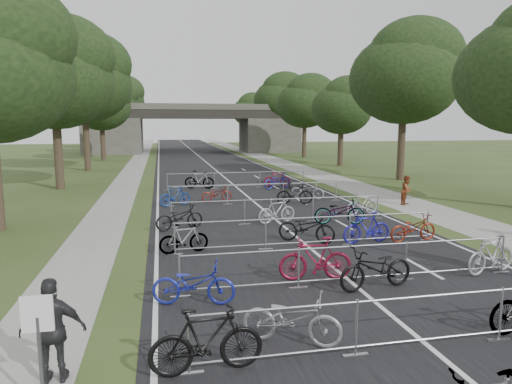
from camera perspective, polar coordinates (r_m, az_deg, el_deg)
The scene contains 47 objects.
road at distance 54.19m, azimuth -6.56°, elevation 3.98°, with size 11.00×140.00×0.01m, color black.
sidewalk_right at distance 55.50m, azimuth 1.71°, elevation 4.14°, with size 3.00×140.00×0.01m, color gray.
sidewalk_left at distance 54.02m, azimuth -14.52°, elevation 3.75°, with size 2.00×140.00×0.01m, color gray.
lane_markings at distance 54.19m, azimuth -6.56°, elevation 3.97°, with size 0.12×140.00×0.00m, color silver.
overpass_bridge at distance 68.98m, azimuth -7.78°, elevation 7.86°, with size 31.00×8.00×7.05m.
park_sign at distance 7.65m, azimuth -25.54°, elevation -15.53°, with size 0.45×0.06×1.83m.
tree_left_1 at distance 32.50m, azimuth -23.85°, elevation 13.18°, with size 7.56×7.56×11.53m.
tree_right_1 at distance 36.69m, azimuth 18.30°, elevation 13.80°, with size 8.18×8.18×12.47m.
tree_left_2 at distance 44.35m, azimuth -20.67°, elevation 12.98°, with size 8.40×8.40×12.81m.
tree_right_2 at distance 47.34m, azimuth 10.80°, elevation 10.43°, with size 6.16×6.16×9.39m.
tree_left_3 at distance 56.13m, azimuth -18.72°, elevation 10.37°, with size 6.72×6.72×10.25m.
tree_right_3 at distance 58.64m, azimuth 6.24°, elevation 11.09°, with size 7.17×7.17×10.93m.
tree_left_4 at distance 68.09m, azimuth -17.56°, elevation 10.71°, with size 7.56×7.56×11.53m.
tree_right_4 at distance 70.18m, azimuth 3.16°, elevation 11.50°, with size 8.18×8.18×12.47m.
tree_left_5 at distance 80.07m, azimuth -16.74°, elevation 10.95°, with size 8.40×8.40×12.81m.
tree_right_5 at distance 81.76m, azimuth 0.95°, elevation 9.73°, with size 6.16×6.16×9.39m.
tree_left_6 at distance 91.97m, azimuth -16.08°, elevation 9.61°, with size 6.72×6.72×10.25m.
tree_right_6 at distance 93.52m, azimuth -0.71°, elevation 10.18°, with size 7.17×7.17×10.93m.
barrier_row_1 at distance 9.66m, azimuth 21.03°, elevation -14.79°, with size 9.70×0.08×1.10m.
barrier_row_2 at distance 12.63m, azimuth 12.09°, elevation -8.85°, with size 9.70×0.08×1.10m.
barrier_row_3 at distance 16.05m, azimuth 6.59°, elevation -4.97°, with size 9.70×0.08×1.10m.
barrier_row_4 at distance 19.80m, azimuth 2.94°, elevation -2.33°, with size 9.70×0.08×1.10m.
barrier_row_5 at distance 24.59m, azimuth -0.03°, elevation -0.18°, with size 9.70×0.08×1.10m.
barrier_row_6 at distance 30.43m, azimuth -2.35°, elevation 1.50°, with size 9.70×0.08×1.10m.
bike_4 at distance 8.25m, azimuth -6.20°, elevation -18.03°, with size 0.56×1.99×1.19m, color black.
bike_5 at distance 9.23m, azimuth 4.51°, elevation -15.53°, with size 0.69×1.97×1.04m, color gray.
bike_8 at distance 11.11m, azimuth -7.80°, elevation -11.31°, with size 0.69×1.98×1.04m, color #1B2498.
bike_9 at distance 12.71m, azimuth 7.43°, elevation -8.32°, with size 0.57×2.02×1.22m, color maroon.
bike_10 at distance 12.36m, azimuth 14.83°, elevation -9.23°, with size 0.75×2.16×1.13m, color black.
bike_11 at distance 14.79m, azimuth 27.35°, elevation -7.00°, with size 0.53×1.86×1.12m, color #9A9BA1.
bike_12 at distance 15.39m, azimuth -9.01°, elevation -5.78°, with size 0.47×1.66×1.00m, color #A1A4A9.
bike_13 at distance 16.65m, azimuth 6.34°, elevation -4.44°, with size 0.73×2.10×1.10m, color black.
bike_14 at distance 16.91m, azimuth 13.66°, elevation -4.39°, with size 0.53×1.87×1.13m, color #1E1C9A.
bike_15 at distance 17.63m, azimuth 19.04°, elevation -4.30°, with size 0.67×1.92×1.01m, color maroon.
bike_16 at distance 18.75m, azimuth -9.55°, elevation -3.13°, with size 0.69×1.99×1.04m, color black.
bike_17 at distance 19.71m, azimuth 2.63°, elevation -2.38°, with size 0.51×1.81×1.09m, color #A7A5AD.
bike_18 at distance 19.78m, azimuth 10.39°, elevation -2.43°, with size 0.74×2.13×1.12m, color #A1A4A9.
bike_19 at distance 22.01m, azimuth 13.15°, elevation -1.52°, with size 0.49×1.72×1.04m, color #A5A5AD.
bike_20 at distance 24.20m, azimuth -10.10°, elevation -0.52°, with size 0.49×1.73×1.04m, color navy.
bike_21 at distance 25.17m, azimuth -4.93°, elevation -0.24°, with size 0.59×1.70×0.89m, color maroon.
bike_22 at distance 24.38m, azimuth 4.88°, elevation -0.20°, with size 0.55×1.93×1.16m, color black.
bike_23 at distance 26.13m, azimuth 6.45°, elevation 0.19°, with size 0.67×1.92×1.01m, color #A7A8AF.
bike_25 at distance 30.30m, azimuth -7.10°, elevation 1.51°, with size 0.56×1.99×1.20m, color #A1A4A9.
bike_26 at distance 30.12m, azimuth 2.63°, elevation 1.40°, with size 0.71×2.03×1.07m, color navy.
bike_27 at distance 31.05m, azimuth 2.66°, elevation 1.63°, with size 0.51×1.80×1.08m, color maroon.
pedestrian_b at distance 25.42m, azimuth 18.34°, elevation 0.20°, with size 0.76×0.59×1.56m, color brown.
pedestrian_c at distance 8.53m, azimuth -24.04°, elevation -15.62°, with size 1.05×0.44×1.79m, color #262729.
Camera 1 is at (-4.98, -3.79, 4.28)m, focal length 32.00 mm.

